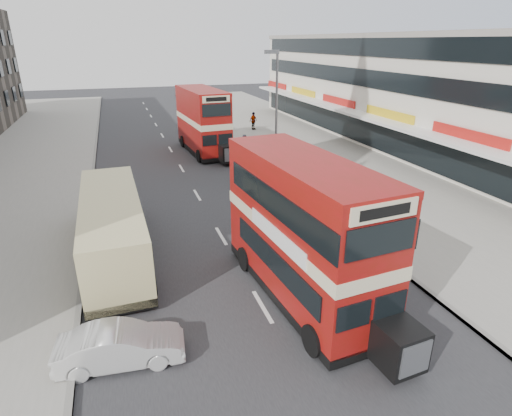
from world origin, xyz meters
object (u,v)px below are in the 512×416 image
object	(u,v)px
pedestrian_far	(253,121)
car_right_c	(206,125)
bus_main	(304,231)
coach	(113,226)
bus_second	(203,121)
car_right_b	(248,155)
car_left_front	(121,346)
cyclist	(245,152)
car_right_a	(266,175)
street_lamp	(276,101)
pedestrian_near	(308,167)

from	to	relation	value
pedestrian_far	car_right_c	bearing A→B (deg)	138.38
bus_main	coach	size ratio (longest dim) A/B	0.97
bus_second	car_right_b	distance (m)	5.14
car_left_front	car_right_b	size ratio (longest dim) A/B	0.92
car_right_b	coach	bearing A→B (deg)	-31.77
car_left_front	bus_second	bearing A→B (deg)	-11.67
cyclist	car_left_front	bearing A→B (deg)	-117.00
bus_main	car_left_front	world-z (taller)	bus_main
coach	car_left_front	xyz separation A→B (m)	(0.02, -6.76, -0.87)
bus_second	car_right_b	bearing A→B (deg)	118.99
bus_second	car_left_front	bearing A→B (deg)	68.40
coach	pedestrian_far	xyz separation A→B (m)	(14.00, 23.79, -0.42)
bus_second	coach	xyz separation A→B (m)	(-7.35, -16.68, -1.16)
bus_main	pedestrian_far	xyz separation A→B (m)	(7.64, 29.03, -1.57)
car_right_b	cyclist	world-z (taller)	cyclist
car_right_b	cyclist	size ratio (longest dim) A/B	1.86
bus_second	car_right_a	xyz separation A→B (m)	(2.09, -9.56, -2.00)
car_right_a	coach	bearing A→B (deg)	-60.93
coach	cyclist	xyz separation A→B (m)	(9.75, 12.84, -0.73)
coach	car_right_b	size ratio (longest dim) A/B	2.42
cyclist	street_lamp	bearing A→B (deg)	-57.00
street_lamp	car_right_c	distance (m)	14.83
coach	cyclist	world-z (taller)	coach
street_lamp	coach	xyz separation A→B (m)	(-11.29, -10.52, -3.32)
bus_second	cyclist	xyz separation A→B (m)	(2.40, -3.84, -1.89)
street_lamp	car_right_b	distance (m)	4.99
car_right_a	car_right_c	size ratio (longest dim) A/B	1.04
street_lamp	pedestrian_near	distance (m)	5.32
street_lamp	car_right_b	size ratio (longest dim) A/B	2.10
bus_second	coach	bearing A→B (deg)	61.97
car_right_b	bus_second	bearing A→B (deg)	-140.65
bus_main	bus_second	size ratio (longest dim) A/B	1.00
bus_main	car_right_b	world-z (taller)	bus_main
street_lamp	pedestrian_near	bearing A→B (deg)	-74.49
car_right_c	pedestrian_far	size ratio (longest dim) A/B	2.31
pedestrian_far	cyclist	world-z (taller)	cyclist
coach	pedestrian_far	size ratio (longest dim) A/B	5.27
car_right_c	pedestrian_near	bearing A→B (deg)	16.38
street_lamp	car_right_c	bearing A→B (deg)	98.27
bus_main	car_right_c	bearing A→B (deg)	-100.50
car_right_b	car_right_c	xyz separation A→B (m)	(-0.68, 11.87, 0.16)
pedestrian_near	bus_main	bearing A→B (deg)	51.40
car_right_a	pedestrian_near	distance (m)	2.86
car_left_front	pedestrian_far	xyz separation A→B (m)	(13.97, 30.55, 0.45)
car_right_a	bus_second	bearing A→B (deg)	-175.56
car_right_a	car_right_c	world-z (taller)	car_right_c
bus_main	cyclist	size ratio (longest dim) A/B	4.35
car_left_front	pedestrian_near	xyz separation A→B (m)	(12.26, 13.72, 0.37)
bus_main	bus_second	bearing A→B (deg)	-97.57
car_left_front	car_right_a	distance (m)	16.77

